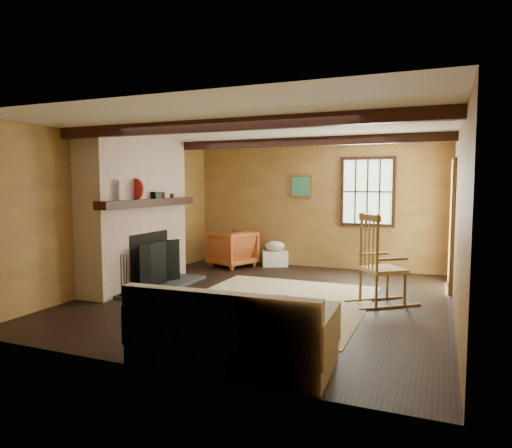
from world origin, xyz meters
The scene contains 10 objects.
ground centered at (0.00, 0.00, 0.00)m, with size 5.50×5.50×0.00m, color black.
room_envelope centered at (0.22, 0.26, 1.63)m, with size 5.02×5.52×2.44m.
fireplace centered at (-2.23, 0.00, 1.10)m, with size 1.02×2.30×2.40m.
rug centered at (0.20, -0.20, 0.00)m, with size 2.50×3.00×0.01m, color beige.
rocking_chair centered at (1.55, 0.26, 0.53)m, with size 1.01×0.93×1.26m.
sofa centered at (0.58, -2.40, 0.27)m, with size 1.87×0.90×0.74m.
firewood_pile centered at (-1.85, 2.54, 0.11)m, with size 0.61×0.11×0.22m.
laundry_basket centered at (-0.78, 2.52, 0.15)m, with size 0.50×0.38×0.30m, color white.
basket_pillow centered at (-0.78, 2.52, 0.40)m, with size 0.41×0.33×0.20m, color white.
armchair centered at (-1.54, 2.12, 0.36)m, with size 0.77×0.79×0.72m, color #BF6026.
Camera 1 is at (2.31, -6.04, 1.64)m, focal length 32.00 mm.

